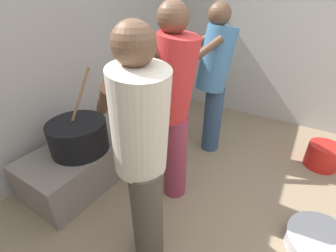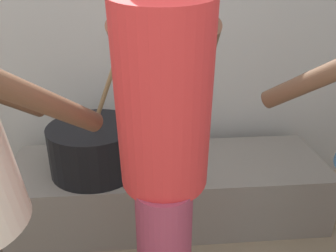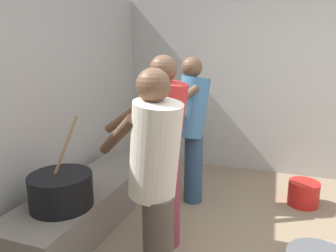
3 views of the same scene
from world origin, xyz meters
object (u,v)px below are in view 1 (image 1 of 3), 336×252
(cooking_pot_main, at_px, (79,136))
(cook_in_red_shirt, at_px, (173,101))
(cook_in_blue_shirt, at_px, (214,75))
(metal_mixing_bowl, at_px, (324,246))
(cook_in_cream_shirt, at_px, (142,150))
(bucket_red_plastic, at_px, (323,156))

(cooking_pot_main, xyz_separation_m, cook_in_red_shirt, (0.34, -0.77, 0.39))
(cooking_pot_main, relative_size, cook_in_blue_shirt, 0.46)
(cooking_pot_main, bearing_deg, metal_mixing_bowl, -79.08)
(cook_in_red_shirt, height_order, cook_in_cream_shirt, cook_in_red_shirt)
(cooking_pot_main, relative_size, metal_mixing_bowl, 1.41)
(cook_in_red_shirt, xyz_separation_m, metal_mixing_bowl, (0.05, -1.25, -0.86))
(cook_in_blue_shirt, relative_size, cook_in_red_shirt, 0.98)
(cook_in_blue_shirt, xyz_separation_m, metal_mixing_bowl, (-0.77, -1.24, -0.84))
(cooking_pot_main, height_order, cook_in_cream_shirt, cook_in_cream_shirt)
(cook_in_blue_shirt, relative_size, bucket_red_plastic, 4.92)
(bucket_red_plastic, distance_m, metal_mixing_bowl, 1.10)
(bucket_red_plastic, relative_size, metal_mixing_bowl, 0.62)
(cooking_pot_main, distance_m, metal_mixing_bowl, 2.11)
(cook_in_cream_shirt, height_order, metal_mixing_bowl, cook_in_cream_shirt)
(cook_in_blue_shirt, xyz_separation_m, bucket_red_plastic, (0.33, -1.18, -0.77))
(bucket_red_plastic, bearing_deg, metal_mixing_bowl, -176.75)
(cook_in_blue_shirt, bearing_deg, cook_in_red_shirt, 179.51)
(cooking_pot_main, xyz_separation_m, cook_in_cream_shirt, (-0.25, -0.92, 0.35))
(cooking_pot_main, distance_m, cook_in_red_shirt, 0.93)
(cook_in_red_shirt, bearing_deg, metal_mixing_bowl, -87.77)
(cook_in_cream_shirt, xyz_separation_m, metal_mixing_bowl, (0.64, -1.09, -0.82))
(bucket_red_plastic, bearing_deg, cooking_pot_main, 127.21)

